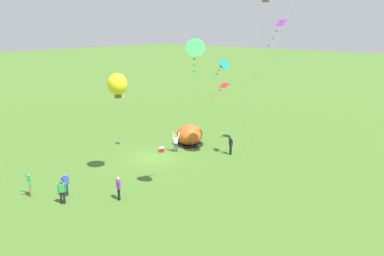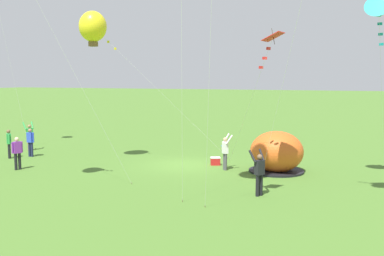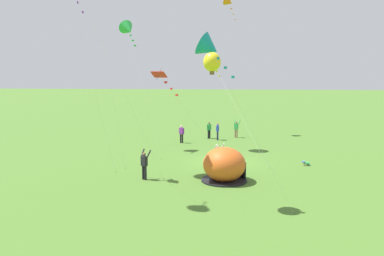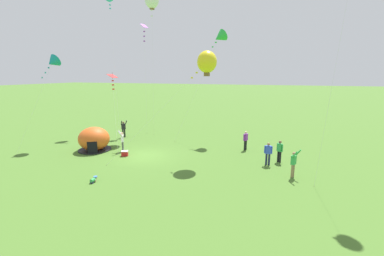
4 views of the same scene
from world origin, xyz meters
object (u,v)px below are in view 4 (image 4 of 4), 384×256
Objects in this scene: cooler_box at (125,153)px; person_far_back at (268,153)px; kite_purple at (144,31)px; kite_teal at (52,62)px; kite_yellow at (207,62)px; person_watching_sky at (124,128)px; kite_green at (219,37)px; person_flying_kite at (294,163)px; person_arms_raised at (122,140)px; toddler_crawling at (94,179)px; kite_red at (113,79)px; person_near_tent at (246,140)px; person_strolling at (280,150)px; popup_tent at (94,139)px.

cooler_box is 0.37× the size of person_far_back.
person_far_back is at bearing -29.32° from kite_purple.
kite_teal is 14.45m from kite_yellow.
person_watching_sky is 13.69m from kite_green.
kite_purple is at bearing 148.36° from person_flying_kite.
kite_green is at bearing 50.66° from person_arms_raised.
toddler_crawling is 0.08× the size of kite_red.
cooler_box is 6.67m from person_watching_sky.
kite_red is (-0.09, -1.24, 5.21)m from person_watching_sky.
person_near_tent reaches higher than toddler_crawling.
person_flying_kite is at bearing -14.51° from kite_red.
kite_yellow reaches higher than toddler_crawling.
toddler_crawling is at bearing -61.77° from kite_red.
person_far_back is 15.52m from person_watching_sky.
person_strolling is 13.10m from person_arms_raised.
kite_teal reaches higher than person_near_tent.
toddler_crawling is at bearing -128.03° from person_near_tent.
person_far_back is at bearing -57.67° from person_near_tent.
person_near_tent is at bearing 21.64° from person_arms_raised.
kite_teal is 0.68× the size of kite_purple.
popup_tent is at bearing -84.23° from kite_red.
kite_teal reaches higher than person_flying_kite.
person_flying_kite is at bearing -71.83° from person_strolling.
popup_tent is 7.41m from toddler_crawling.
kite_purple is at bearing 108.74° from cooler_box.
toddler_crawling is at bearing -107.41° from kite_green.
kite_green is (5.65, 9.05, 10.06)m from cooler_box.
person_watching_sky is 0.22× the size of kite_teal.
cooler_box is at bearing -171.41° from person_far_back.
kite_green is at bearing 128.69° from person_flying_kite.
person_flying_kite is 22.09m from kite_teal.
kite_red is at bearing 95.77° from popup_tent.
kite_green is 0.90× the size of kite_purple.
kite_green is (-5.66, 7.34, 9.31)m from person_far_back.
person_near_tent is (9.19, 5.06, 0.74)m from cooler_box.
kite_teal reaches higher than cooler_box.
kite_green is 1.62× the size of kite_red.
person_near_tent is 6.45m from person_flying_kite.
kite_green is at bearing -5.74° from kite_purple.
toddler_crawling is 0.05× the size of kite_green.
person_strolling is 16.10m from person_watching_sky.
cooler_box is 0.08× the size of kite_teal.
person_flying_kite is (13.01, -0.14, 0.78)m from cooler_box.
popup_tent is 6.40m from kite_red.
person_arms_raised is 6.77m from kite_red.
kite_red is (-3.85, 4.22, 5.99)m from cooler_box.
person_far_back is 19.86m from kite_purple.
kite_green reaches higher than kite_teal.
kite_green is (-3.54, 3.99, 9.31)m from person_near_tent.
kite_yellow is at bearing 53.82° from toddler_crawling.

